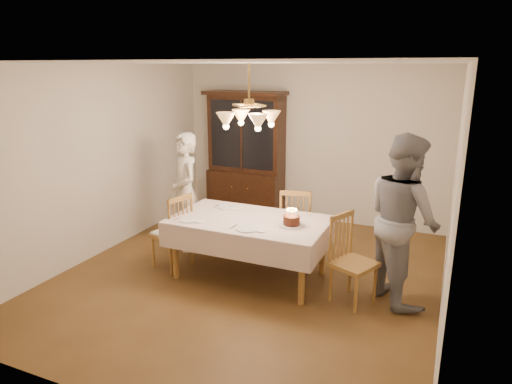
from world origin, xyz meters
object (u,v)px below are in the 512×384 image
at_px(china_hutch, 246,157).
at_px(birthday_cake, 291,221).
at_px(chair_far_side, 296,227).
at_px(elderly_woman, 186,192).
at_px(dining_table, 250,225).

xyz_separation_m(china_hutch, birthday_cake, (1.64, -2.28, -0.23)).
height_order(chair_far_side, elderly_woman, elderly_woman).
height_order(dining_table, birthday_cake, birthday_cake).
relative_size(dining_table, birthday_cake, 6.33).
height_order(dining_table, china_hutch, china_hutch).
relative_size(china_hutch, elderly_woman, 1.28).
bearing_deg(chair_far_side, dining_table, -113.80).
distance_m(dining_table, elderly_woman, 1.30).
relative_size(dining_table, elderly_woman, 1.13).
bearing_deg(elderly_woman, china_hutch, 127.65).
bearing_deg(dining_table, chair_far_side, 66.20).
distance_m(chair_far_side, elderly_woman, 1.63).
bearing_deg(dining_table, china_hutch, 115.70).
bearing_deg(birthday_cake, chair_far_side, 104.40).
bearing_deg(chair_far_side, elderly_woman, -168.79).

